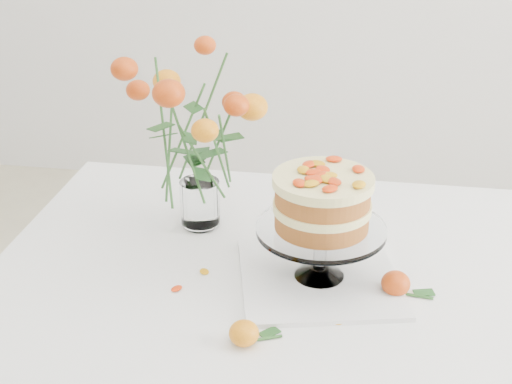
# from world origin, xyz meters

# --- Properties ---
(table) EXTENTS (1.43, 0.93, 0.76)m
(table) POSITION_xyz_m (0.00, 0.00, 0.67)
(table) COLOR tan
(table) RESTS_ON ground
(napkin) EXTENTS (0.38, 0.38, 0.01)m
(napkin) POSITION_xyz_m (-0.03, -0.04, 0.76)
(napkin) COLOR silver
(napkin) RESTS_ON table
(cake_stand) EXTENTS (0.26, 0.26, 0.23)m
(cake_stand) POSITION_xyz_m (-0.03, -0.04, 0.92)
(cake_stand) COLOR white
(cake_stand) RESTS_ON napkin
(rose_vase) EXTENTS (0.35, 0.35, 0.45)m
(rose_vase) POSITION_xyz_m (-0.31, 0.15, 1.02)
(rose_vase) COLOR white
(rose_vase) RESTS_ON table
(loose_rose_near) EXTENTS (0.09, 0.06, 0.05)m
(loose_rose_near) POSITION_xyz_m (-0.14, -0.27, 0.78)
(loose_rose_near) COLOR orange
(loose_rose_near) RESTS_ON table
(loose_rose_far) EXTENTS (0.10, 0.06, 0.05)m
(loose_rose_far) POSITION_xyz_m (0.13, -0.07, 0.78)
(loose_rose_far) COLOR #BE3509
(loose_rose_far) RESTS_ON table
(stray_petal_a) EXTENTS (0.03, 0.02, 0.00)m
(stray_petal_a) POSITION_xyz_m (-0.12, -0.10, 0.76)
(stray_petal_a) COLOR orange
(stray_petal_a) RESTS_ON table
(stray_petal_b) EXTENTS (0.03, 0.02, 0.00)m
(stray_petal_b) POSITION_xyz_m (-0.02, -0.14, 0.76)
(stray_petal_b) COLOR orange
(stray_petal_b) RESTS_ON table
(stray_petal_c) EXTENTS (0.03, 0.02, 0.00)m
(stray_petal_c) POSITION_xyz_m (0.02, -0.18, 0.76)
(stray_petal_c) COLOR orange
(stray_petal_c) RESTS_ON table
(stray_petal_d) EXTENTS (0.03, 0.02, 0.00)m
(stray_petal_d) POSITION_xyz_m (-0.26, -0.05, 0.76)
(stray_petal_d) COLOR orange
(stray_petal_d) RESTS_ON table
(stray_petal_e) EXTENTS (0.03, 0.02, 0.00)m
(stray_petal_e) POSITION_xyz_m (-0.30, -0.12, 0.76)
(stray_petal_e) COLOR orange
(stray_petal_e) RESTS_ON table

